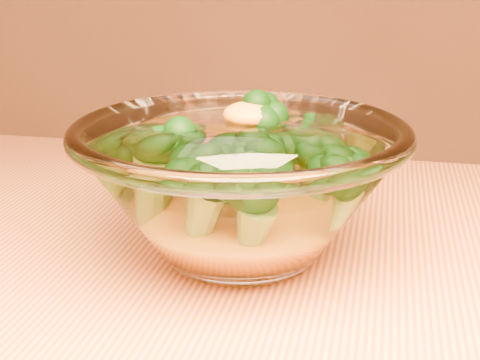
# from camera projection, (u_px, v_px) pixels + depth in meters

# --- Properties ---
(glass_bowl) EXTENTS (0.23, 0.23, 0.10)m
(glass_bowl) POSITION_uv_depth(u_px,v_px,m) (240.00, 187.00, 0.47)
(glass_bowl) COLOR white
(glass_bowl) RESTS_ON table
(cheese_sauce) EXTENTS (0.12, 0.12, 0.03)m
(cheese_sauce) POSITION_uv_depth(u_px,v_px,m) (240.00, 216.00, 0.47)
(cheese_sauce) COLOR orange
(cheese_sauce) RESTS_ON glass_bowl
(broccoli_heap) EXTENTS (0.16, 0.16, 0.08)m
(broccoli_heap) POSITION_uv_depth(u_px,v_px,m) (244.00, 164.00, 0.47)
(broccoli_heap) COLOR black
(broccoli_heap) RESTS_ON cheese_sauce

